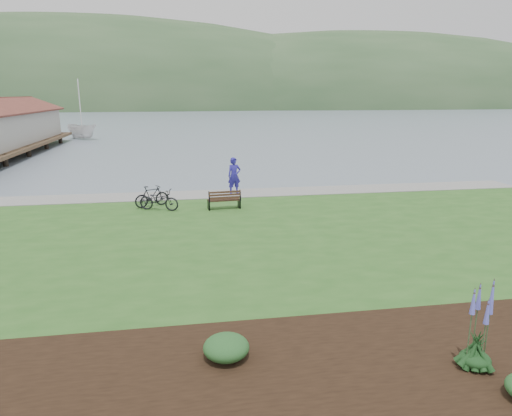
{
  "coord_description": "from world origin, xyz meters",
  "views": [
    {
      "loc": [
        -2.43,
        -17.55,
        5.77
      ],
      "look_at": [
        0.47,
        -0.03,
        1.3
      ],
      "focal_mm": 32.0,
      "sensor_mm": 36.0,
      "label": 1
    }
  ],
  "objects_px": {
    "bicycle_a": "(159,200)",
    "sailboat": "(83,139)",
    "person": "(234,173)",
    "park_bench": "(224,199)"
  },
  "relations": [
    {
      "from": "person",
      "to": "bicycle_a",
      "type": "xyz_separation_m",
      "value": [
        -3.94,
        -3.06,
        -0.67
      ]
    },
    {
      "from": "person",
      "to": "sailboat",
      "type": "relative_size",
      "value": 0.1
    },
    {
      "from": "person",
      "to": "bicycle_a",
      "type": "height_order",
      "value": "person"
    },
    {
      "from": "park_bench",
      "to": "sailboat",
      "type": "relative_size",
      "value": 0.07
    },
    {
      "from": "park_bench",
      "to": "person",
      "type": "bearing_deg",
      "value": 70.85
    },
    {
      "from": "park_bench",
      "to": "bicycle_a",
      "type": "xyz_separation_m",
      "value": [
        -3.06,
        0.29,
        0.03
      ]
    },
    {
      "from": "park_bench",
      "to": "bicycle_a",
      "type": "height_order",
      "value": "bicycle_a"
    },
    {
      "from": "park_bench",
      "to": "sailboat",
      "type": "xyz_separation_m",
      "value": [
        -14.39,
        41.22,
        -0.87
      ]
    },
    {
      "from": "park_bench",
      "to": "bicycle_a",
      "type": "distance_m",
      "value": 3.08
    },
    {
      "from": "bicycle_a",
      "to": "sailboat",
      "type": "height_order",
      "value": "sailboat"
    }
  ]
}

